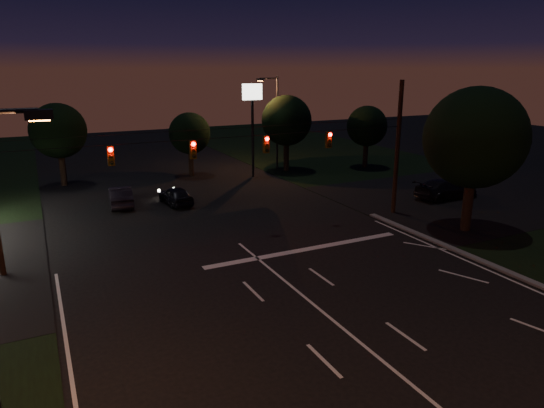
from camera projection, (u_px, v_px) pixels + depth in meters
ground at (404, 378)px, 15.73m from camera, size 140.00×140.00×0.00m
cross_street_right at (465, 196)px, 38.05m from camera, size 20.00×16.00×0.02m
stop_bar at (306, 249)px, 26.94m from camera, size 12.00×0.50×0.01m
utility_pole_right at (393, 213)px, 33.79m from camera, size 0.30×0.30×9.00m
utility_pole_left at (4, 275)px, 23.60m from camera, size 0.28×0.28×8.00m
signal_span at (231, 146)px, 27.17m from camera, size 24.00×0.40×1.56m
pole_sign_right at (252, 108)px, 43.37m from camera, size 1.80×0.30×8.40m
street_light_right_far at (275, 116)px, 46.74m from camera, size 2.20×0.35×9.00m
tree_right_near at (473, 139)px, 28.72m from camera, size 6.00×6.00×8.76m
tree_far_b at (58, 131)px, 40.59m from camera, size 4.60×4.60×6.98m
tree_far_c at (190, 134)px, 44.56m from camera, size 3.80×3.80×5.86m
tree_far_d at (286, 121)px, 46.43m from camera, size 4.80×4.80×7.30m
tree_far_e at (366, 127)px, 48.27m from camera, size 4.00×4.00×6.18m
car_oncoming_a at (176, 195)px, 35.70m from camera, size 1.93×4.06×1.34m
car_oncoming_b at (120, 196)px, 35.24m from camera, size 1.92×4.54×1.46m
car_cross at (446, 189)px, 37.28m from camera, size 5.31×2.19×1.54m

